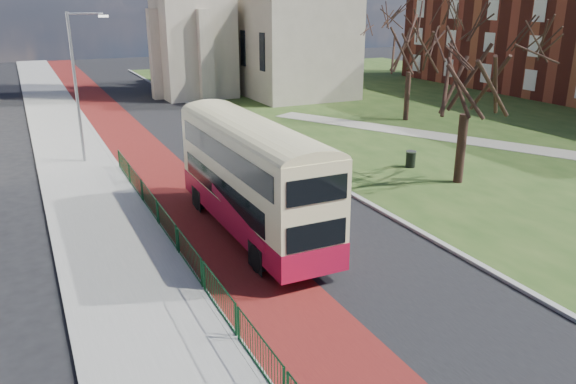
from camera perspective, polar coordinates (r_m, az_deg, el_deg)
ground at (r=18.26m, az=1.30°, el=-9.39°), size 160.00×160.00×0.00m
road_carriageway at (r=36.47m, az=-10.91°, el=4.81°), size 9.00×120.00×0.01m
bus_lane at (r=35.92m, az=-15.07°, el=4.28°), size 3.40×120.00×0.01m
pavement_west at (r=35.46m, az=-21.10°, el=3.56°), size 4.00×120.00×0.12m
kerb_west at (r=35.64m, az=-17.92°, el=4.00°), size 0.25×120.00×0.13m
kerb_east at (r=39.66m, az=-5.23°, el=6.28°), size 0.25×80.00×0.13m
grass_green at (r=50.04m, az=16.84°, el=8.13°), size 40.00×80.00×0.04m
footpath at (r=37.57m, az=22.15°, el=4.24°), size 18.84×32.82×0.03m
pedestrian_railing at (r=20.50m, az=-11.23°, el=-4.76°), size 0.07×24.00×1.12m
streetlamp at (r=32.71m, az=-20.55°, el=10.58°), size 2.13×0.18×8.00m
bus at (r=21.26m, az=-3.74°, el=1.93°), size 2.47×10.35×4.31m
winter_tree_near at (r=28.18m, az=18.04°, el=12.89°), size 6.42×6.42×8.83m
winter_tree_far at (r=43.28m, az=12.43°, el=15.54°), size 7.77×7.77×9.26m
litter_bin at (r=31.25m, az=12.36°, el=3.29°), size 0.70×0.70×0.90m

